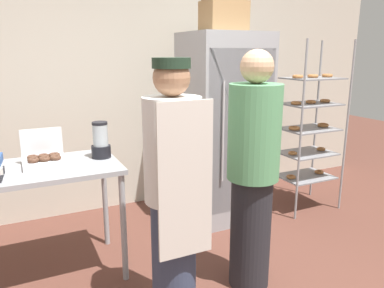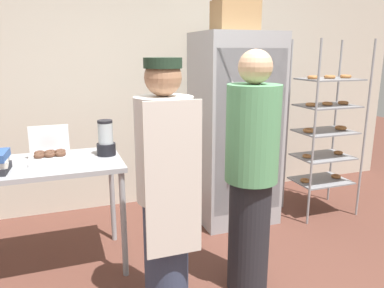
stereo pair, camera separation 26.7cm
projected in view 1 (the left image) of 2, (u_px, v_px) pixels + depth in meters
back_wall at (134, 65)px, 3.96m from camera, size 6.40×0.12×3.05m
refrigerator at (223, 128)px, 3.71m from camera, size 0.75×0.70×1.84m
baking_rack at (309, 127)px, 3.93m from camera, size 0.63×0.46×1.78m
prep_counter at (39, 181)px, 2.67m from camera, size 1.12×0.67×0.86m
donut_box at (44, 159)px, 2.67m from camera, size 0.29×0.21×0.26m
blender_pitcher at (101, 142)px, 2.87m from camera, size 0.15×0.15×0.28m
cardboard_storage_box at (224, 16)px, 3.40m from camera, size 0.39×0.28×0.29m
person_baker at (173, 191)px, 2.24m from camera, size 0.35×0.36×1.63m
person_customer at (253, 172)px, 2.57m from camera, size 0.36×0.36×1.68m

